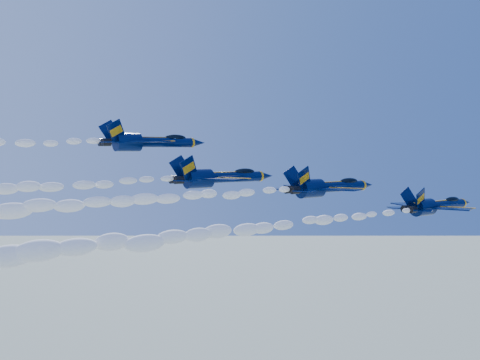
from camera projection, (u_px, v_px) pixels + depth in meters
jet_lead at (436, 205)px, 75.84m from camera, size 15.39×12.62×5.72m
smoke_trail_jet_lead at (229, 230)px, 54.61m from camera, size 58.83×1.96×1.76m
jet_second at (328, 187)px, 77.50m from camera, size 17.37×14.25×6.46m
smoke_trail_jet_second at (78, 205)px, 55.77m from camera, size 58.83×2.21×1.99m
jet_third at (219, 177)px, 75.92m from camera, size 17.40×14.28×6.47m
jet_fourth at (149, 142)px, 75.05m from camera, size 16.39×13.45×6.09m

